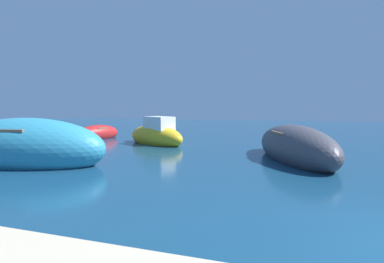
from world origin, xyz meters
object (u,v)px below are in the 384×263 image
at_px(moored_boat_0, 295,147).
at_px(moored_boat_1, 156,135).
at_px(moored_boat_6, 97,134).
at_px(moored_boat_2, 26,148).

relative_size(moored_boat_0, moored_boat_1, 1.40).
xyz_separation_m(moored_boat_0, moored_boat_1, (-7.02, 2.82, -0.02)).
height_order(moored_boat_1, moored_boat_6, moored_boat_1).
xyz_separation_m(moored_boat_1, moored_boat_6, (-4.57, 1.26, -0.14)).
bearing_deg(moored_boat_2, moored_boat_6, -80.87).
bearing_deg(moored_boat_1, moored_boat_2, 105.10).
relative_size(moored_boat_0, moored_boat_6, 1.82).
height_order(moored_boat_0, moored_boat_2, moored_boat_2).
relative_size(moored_boat_1, moored_boat_2, 0.73).
height_order(moored_boat_1, moored_boat_2, moored_boat_2).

